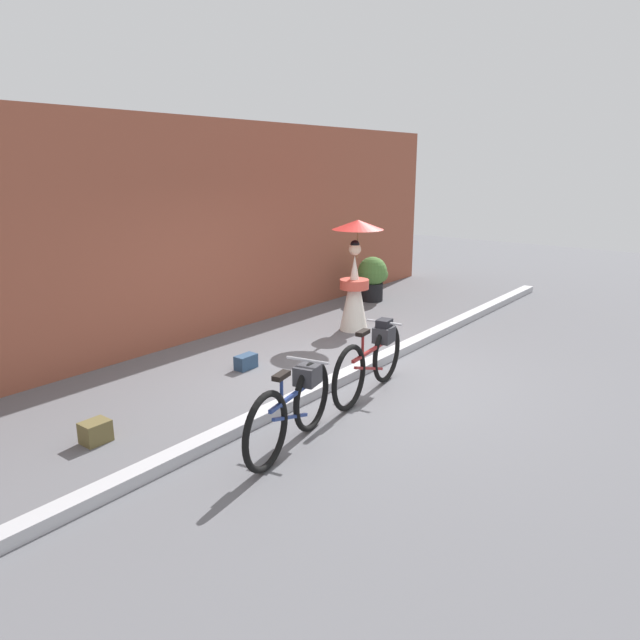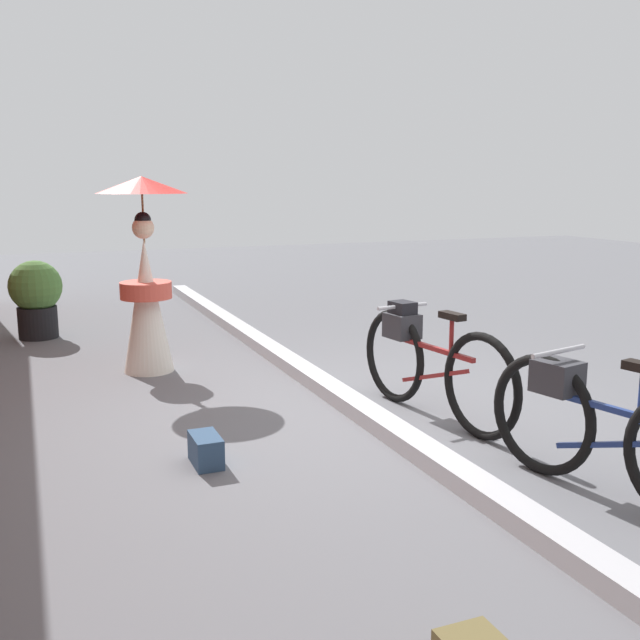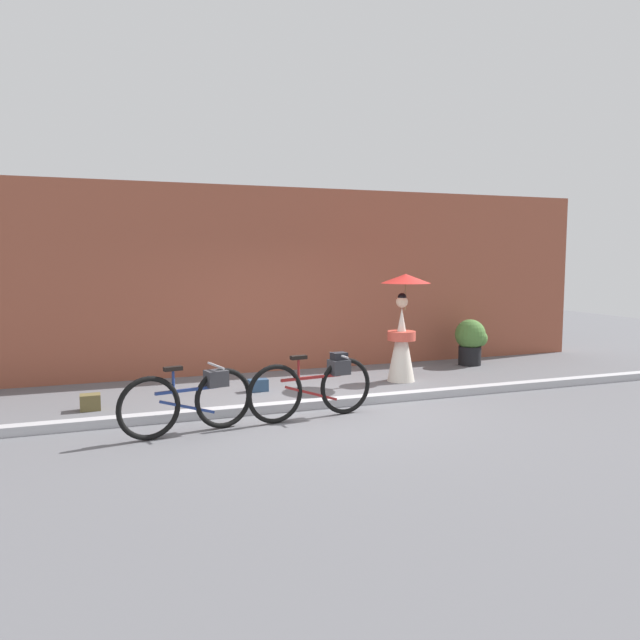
{
  "view_description": "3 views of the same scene",
  "coord_description": "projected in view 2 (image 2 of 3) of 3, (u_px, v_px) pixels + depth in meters",
  "views": [
    {
      "loc": [
        -6.0,
        -4.19,
        2.76
      ],
      "look_at": [
        -0.29,
        0.25,
        0.83
      ],
      "focal_mm": 32.82,
      "sensor_mm": 36.0,
      "label": 1
    },
    {
      "loc": [
        -4.98,
        2.37,
        1.82
      ],
      "look_at": [
        -0.21,
        0.41,
        0.83
      ],
      "focal_mm": 40.72,
      "sensor_mm": 36.0,
      "label": 2
    },
    {
      "loc": [
        -2.95,
        -8.08,
        2.16
      ],
      "look_at": [
        0.19,
        0.48,
        1.22
      ],
      "focal_mm": 34.27,
      "sensor_mm": 36.0,
      "label": 3
    }
  ],
  "objects": [
    {
      "name": "bicycle_far_side",
      "position": [
        429.0,
        360.0,
        5.65
      ],
      "size": [
        1.83,
        0.48,
        0.87
      ],
      "color": "black",
      "rests_on": "ground_plane"
    },
    {
      "name": "ground_plane",
      "position": [
        357.0,
        415.0,
        5.75
      ],
      "size": [
        30.0,
        30.0,
        0.0
      ],
      "primitive_type": "plane",
      "color": "slate"
    },
    {
      "name": "potted_plant_by_door",
      "position": [
        37.0,
        295.0,
        8.52
      ],
      "size": [
        0.62,
        0.61,
        0.92
      ],
      "color": "black",
      "rests_on": "ground_plane"
    },
    {
      "name": "person_with_parasol",
      "position": [
        145.0,
        272.0,
        6.92
      ],
      "size": [
        0.86,
        0.86,
        1.87
      ],
      "color": "silver",
      "rests_on": "ground_plane"
    },
    {
      "name": "sidewalk_curb",
      "position": [
        357.0,
        407.0,
        5.74
      ],
      "size": [
        14.0,
        0.2,
        0.12
      ],
      "primitive_type": "cube",
      "color": "#B2B2B7",
      "rests_on": "ground_plane"
    },
    {
      "name": "backpack_spare",
      "position": [
        207.0,
        449.0,
        4.73
      ],
      "size": [
        0.31,
        0.17,
        0.2
      ],
      "color": "navy",
      "rests_on": "ground_plane"
    },
    {
      "name": "bicycle_near_officer",
      "position": [
        603.0,
        427.0,
        4.18
      ],
      "size": [
        1.69,
        0.54,
        0.85
      ],
      "color": "black",
      "rests_on": "ground_plane"
    }
  ]
}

